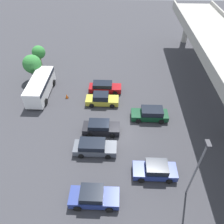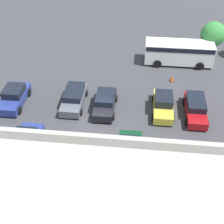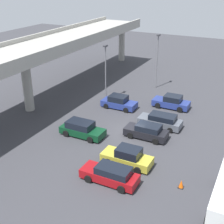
# 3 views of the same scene
# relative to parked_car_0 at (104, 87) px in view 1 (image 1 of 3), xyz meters

# --- Properties ---
(ground_plane) EXTENTS (114.56, 114.56, 0.00)m
(ground_plane) POSITION_rel_parked_car_0_xyz_m (8.48, 2.02, -0.73)
(ground_plane) COLOR #38383D
(parked_car_0) EXTENTS (1.99, 4.79, 1.51)m
(parked_car_0) POSITION_rel_parked_car_0_xyz_m (0.00, 0.00, 0.00)
(parked_car_0) COLOR maroon
(parked_car_0) RESTS_ON ground_plane
(parked_car_1) EXTENTS (2.03, 4.54, 1.68)m
(parked_car_1) POSITION_rel_parked_car_0_xyz_m (2.94, -0.16, 0.03)
(parked_car_1) COLOR gold
(parked_car_1) RESTS_ON ground_plane
(parked_car_2) EXTENTS (2.14, 4.71, 1.60)m
(parked_car_2) POSITION_rel_parked_car_0_xyz_m (5.71, 6.30, 0.04)
(parked_car_2) COLOR #0C381E
(parked_car_2) RESTS_ON ground_plane
(parked_car_3) EXTENTS (2.07, 4.44, 1.52)m
(parked_car_3) POSITION_rel_parked_car_0_xyz_m (8.35, 0.09, -0.00)
(parked_car_3) COLOR black
(parked_car_3) RESTS_ON ground_plane
(parked_car_4) EXTENTS (2.10, 4.75, 1.50)m
(parked_car_4) POSITION_rel_parked_car_0_xyz_m (11.39, -0.38, -0.01)
(parked_car_4) COLOR #515660
(parked_car_4) RESTS_ON ground_plane
(parked_car_5) EXTENTS (2.16, 4.41, 1.61)m
(parked_car_5) POSITION_rel_parked_car_0_xyz_m (14.07, 6.02, 0.01)
(parked_car_5) COLOR navy
(parked_car_5) RESTS_ON ground_plane
(parked_car_6) EXTENTS (2.16, 4.57, 1.65)m
(parked_car_6) POSITION_rel_parked_car_0_xyz_m (17.11, 0.12, 0.02)
(parked_car_6) COLOR navy
(parked_car_6) RESTS_ON ground_plane
(shuttle_bus) EXTENTS (7.60, 2.76, 2.53)m
(shuttle_bus) POSITION_rel_parked_car_0_xyz_m (1.05, -9.23, 0.79)
(shuttle_bus) COLOR white
(shuttle_bus) RESTS_ON ground_plane
(lamp_post_mid_lot) EXTENTS (0.70, 0.35, 7.30)m
(lamp_post_mid_lot) POSITION_rel_parked_car_0_xyz_m (15.94, 8.88, 3.60)
(lamp_post_mid_lot) COLOR slate
(lamp_post_mid_lot) RESTS_ON ground_plane
(tree_front_left) EXTENTS (2.20, 2.20, 3.95)m
(tree_front_left) POSITION_rel_parked_car_0_xyz_m (-6.60, -11.38, 2.10)
(tree_front_left) COLOR brown
(tree_front_left) RESTS_ON ground_plane
(tree_front_centre) EXTENTS (2.84, 2.84, 4.24)m
(tree_front_centre) POSITION_rel_parked_car_0_xyz_m (-2.77, -11.29, 2.07)
(tree_front_centre) COLOR brown
(tree_front_centre) RESTS_ON ground_plane
(traffic_cone) EXTENTS (0.44, 0.44, 0.70)m
(traffic_cone) POSITION_rel_parked_car_0_xyz_m (1.88, -5.36, -0.40)
(traffic_cone) COLOR black
(traffic_cone) RESTS_ON ground_plane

